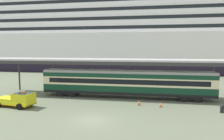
{
  "coord_description": "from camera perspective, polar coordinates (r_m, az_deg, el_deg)",
  "views": [
    {
      "loc": [
        5.98,
        -21.3,
        7.46
      ],
      "look_at": [
        0.66,
        7.72,
        4.5
      ],
      "focal_mm": 34.95,
      "sensor_mm": 36.0,
      "label": 1
    }
  ],
  "objects": [
    {
      "name": "ground_plane",
      "position": [
        23.35,
        -5.15,
        -12.93
      ],
      "size": [
        400.0,
        400.0,
        0.0
      ],
      "primitive_type": "plane",
      "color": "#666F58"
    },
    {
      "name": "cruise_ship",
      "position": [
        75.1,
        18.27,
        7.93
      ],
      "size": [
        178.39,
        25.39,
        33.41
      ],
      "color": "black",
      "rests_on": "ground"
    },
    {
      "name": "platform_canopy",
      "position": [
        33.04,
        3.8,
        2.33
      ],
      "size": [
        45.45,
        5.07,
        5.8
      ],
      "color": "#BABABA",
      "rests_on": "ground"
    },
    {
      "name": "train_carriage",
      "position": [
        32.95,
        3.68,
        -3.27
      ],
      "size": [
        25.46,
        2.81,
        4.11
      ],
      "color": "black",
      "rests_on": "ground"
    },
    {
      "name": "service_truck",
      "position": [
        30.35,
        -23.42,
        -7.06
      ],
      "size": [
        5.45,
        2.85,
        2.02
      ],
      "color": "yellow",
      "rests_on": "ground"
    },
    {
      "name": "traffic_cone_near",
      "position": [
        28.74,
        12.62,
        -8.81
      ],
      "size": [
        0.36,
        0.36,
        0.64
      ],
      "color": "black",
      "rests_on": "ground"
    },
    {
      "name": "traffic_cone_mid",
      "position": [
        29.13,
        7.07,
        -8.46
      ],
      "size": [
        0.36,
        0.36,
        0.7
      ],
      "color": "black",
      "rests_on": "ground"
    },
    {
      "name": "quay_bollard",
      "position": [
        28.59,
        26.85,
        -8.96
      ],
      "size": [
        0.48,
        0.48,
        0.96
      ],
      "color": "black",
      "rests_on": "ground"
    }
  ]
}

